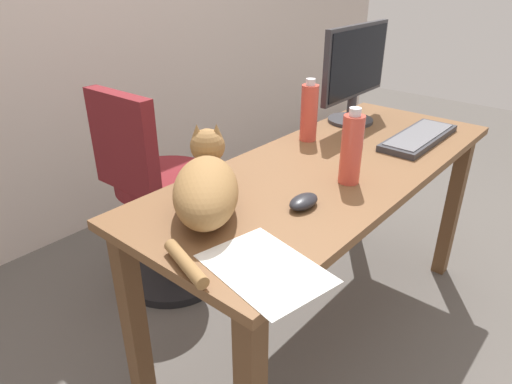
% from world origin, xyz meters
% --- Properties ---
extents(ground_plane, '(8.00, 8.00, 0.00)m').
position_xyz_m(ground_plane, '(0.00, 0.00, 0.00)').
color(ground_plane, '#59544F').
extents(desk, '(1.57, 0.61, 0.75)m').
position_xyz_m(desk, '(0.00, 0.00, 0.64)').
color(desk, brown).
rests_on(desk, ground_plane).
extents(office_chair, '(0.48, 0.48, 0.96)m').
position_xyz_m(office_chair, '(-0.23, 0.73, 0.42)').
color(office_chair, black).
rests_on(office_chair, ground_plane).
extents(monitor, '(0.48, 0.20, 0.41)m').
position_xyz_m(monitor, '(0.46, 0.19, 0.98)').
color(monitor, '#333338').
rests_on(monitor, desk).
extents(keyboard, '(0.44, 0.15, 0.03)m').
position_xyz_m(keyboard, '(0.43, -0.14, 0.77)').
color(keyboard, '#333338').
rests_on(keyboard, desk).
extents(cat, '(0.46, 0.45, 0.20)m').
position_xyz_m(cat, '(-0.53, 0.09, 0.83)').
color(cat, olive).
rests_on(cat, desk).
extents(computer_mouse, '(0.11, 0.06, 0.04)m').
position_xyz_m(computer_mouse, '(-0.33, -0.11, 0.77)').
color(computer_mouse, '#232328').
rests_on(computer_mouse, desk).
extents(paper_sheet, '(0.26, 0.33, 0.00)m').
position_xyz_m(paper_sheet, '(-0.64, -0.21, 0.75)').
color(paper_sheet, white).
rests_on(paper_sheet, desk).
extents(water_bottle, '(0.07, 0.07, 0.25)m').
position_xyz_m(water_bottle, '(-0.10, -0.12, 0.87)').
color(water_bottle, '#D84C3D').
rests_on(water_bottle, desk).
extents(spray_bottle, '(0.07, 0.07, 0.24)m').
position_xyz_m(spray_bottle, '(0.15, 0.21, 0.87)').
color(spray_bottle, '#D84C3D').
rests_on(spray_bottle, desk).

